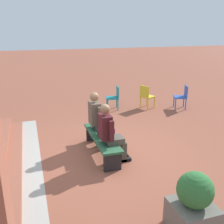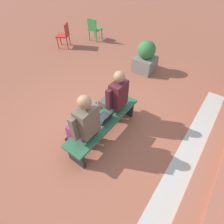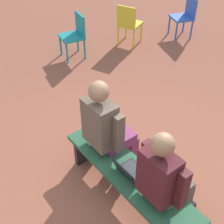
{
  "view_description": "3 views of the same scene",
  "coord_description": "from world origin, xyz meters",
  "px_view_note": "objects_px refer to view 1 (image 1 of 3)",
  "views": [
    {
      "loc": [
        -5.33,
        1.53,
        2.84
      ],
      "look_at": [
        -0.02,
        -0.19,
        1.01
      ],
      "focal_mm": 42.0,
      "sensor_mm": 36.0,
      "label": 1
    },
    {
      "loc": [
        1.77,
        1.53,
        2.93
      ],
      "look_at": [
        0.23,
        0.4,
        1.04
      ],
      "focal_mm": 28.0,
      "sensor_mm": 36.0,
      "label": 2
    },
    {
      "loc": [
        -1.58,
        1.53,
        3.03
      ],
      "look_at": [
        0.53,
        -0.12,
        0.86
      ],
      "focal_mm": 50.0,
      "sensor_mm": 36.0,
      "label": 3
    }
  ],
  "objects_px": {
    "person_student": "(110,132)",
    "plastic_chair_foreground": "(114,96)",
    "planter": "(193,205)",
    "plastic_chair_near_bench_left": "(146,95)",
    "person_adult": "(99,118)",
    "laptop": "(101,134)",
    "plastic_chair_near_bench_right": "(182,95)",
    "bench": "(102,140)"
  },
  "relations": [
    {
      "from": "bench",
      "to": "laptop",
      "type": "bearing_deg",
      "value": 152.88
    },
    {
      "from": "person_student",
      "to": "plastic_chair_near_bench_right",
      "type": "xyz_separation_m",
      "value": [
        2.97,
        -3.67,
        -0.23
      ]
    },
    {
      "from": "plastic_chair_foreground",
      "to": "plastic_chair_near_bench_right",
      "type": "bearing_deg",
      "value": -105.82
    },
    {
      "from": "laptop",
      "to": "planter",
      "type": "distance_m",
      "value": 2.78
    },
    {
      "from": "laptop",
      "to": "plastic_chair_near_bench_left",
      "type": "xyz_separation_m",
      "value": [
        3.0,
        -2.52,
        -0.02
      ]
    },
    {
      "from": "plastic_chair_near_bench_left",
      "to": "plastic_chair_near_bench_right",
      "type": "bearing_deg",
      "value": -109.29
    },
    {
      "from": "bench",
      "to": "plastic_chair_foreground",
      "type": "height_order",
      "value": "plastic_chair_foreground"
    },
    {
      "from": "plastic_chair_near_bench_left",
      "to": "plastic_chair_foreground",
      "type": "bearing_deg",
      "value": 78.08
    },
    {
      "from": "person_student",
      "to": "plastic_chair_near_bench_right",
      "type": "distance_m",
      "value": 4.73
    },
    {
      "from": "person_adult",
      "to": "plastic_chair_foreground",
      "type": "relative_size",
      "value": 1.63
    },
    {
      "from": "plastic_chair_near_bench_left",
      "to": "bench",
      "type": "bearing_deg",
      "value": 139.85
    },
    {
      "from": "plastic_chair_near_bench_right",
      "to": "planter",
      "type": "distance_m",
      "value": 6.16
    },
    {
      "from": "plastic_chair_near_bench_right",
      "to": "plastic_chair_foreground",
      "type": "bearing_deg",
      "value": 74.18
    },
    {
      "from": "plastic_chair_near_bench_left",
      "to": "planter",
      "type": "xyz_separation_m",
      "value": [
        -5.71,
        1.94,
        -0.04
      ]
    },
    {
      "from": "person_student",
      "to": "laptop",
      "type": "bearing_deg",
      "value": 11.09
    },
    {
      "from": "person_student",
      "to": "plastic_chair_near_bench_right",
      "type": "bearing_deg",
      "value": -50.99
    },
    {
      "from": "laptop",
      "to": "planter",
      "type": "height_order",
      "value": "planter"
    },
    {
      "from": "plastic_chair_near_bench_left",
      "to": "planter",
      "type": "distance_m",
      "value": 6.03
    },
    {
      "from": "bench",
      "to": "plastic_chair_near_bench_left",
      "type": "xyz_separation_m",
      "value": [
        2.98,
        -2.51,
        0.13
      ]
    },
    {
      "from": "person_adult",
      "to": "planter",
      "type": "distance_m",
      "value": 3.25
    },
    {
      "from": "plastic_chair_near_bench_right",
      "to": "person_student",
      "type": "bearing_deg",
      "value": 129.01
    },
    {
      "from": "person_adult",
      "to": "plastic_chair_near_bench_left",
      "type": "bearing_deg",
      "value": -44.17
    },
    {
      "from": "person_student",
      "to": "planter",
      "type": "xyz_separation_m",
      "value": [
        -2.31,
        -0.51,
        -0.28
      ]
    },
    {
      "from": "person_student",
      "to": "person_adult",
      "type": "distance_m",
      "value": 0.89
    },
    {
      "from": "laptop",
      "to": "planter",
      "type": "relative_size",
      "value": 0.34
    },
    {
      "from": "person_adult",
      "to": "bench",
      "type": "bearing_deg",
      "value": 171.5
    },
    {
      "from": "person_adult",
      "to": "plastic_chair_foreground",
      "type": "distance_m",
      "value": 3.06
    },
    {
      "from": "bench",
      "to": "person_adult",
      "type": "xyz_separation_m",
      "value": [
        0.46,
        -0.07,
        0.37
      ]
    },
    {
      "from": "person_adult",
      "to": "planter",
      "type": "xyz_separation_m",
      "value": [
        -3.2,
        -0.51,
        -0.29
      ]
    },
    {
      "from": "plastic_chair_near_bench_left",
      "to": "plastic_chair_near_bench_right",
      "type": "xyz_separation_m",
      "value": [
        -0.43,
        -1.22,
        0.0
      ]
    },
    {
      "from": "plastic_chair_foreground",
      "to": "plastic_chair_near_bench_right",
      "type": "distance_m",
      "value": 2.45
    },
    {
      "from": "plastic_chair_foreground",
      "to": "person_student",
      "type": "bearing_deg",
      "value": 160.12
    },
    {
      "from": "plastic_chair_near_bench_right",
      "to": "bench",
      "type": "bearing_deg",
      "value": 124.3
    },
    {
      "from": "bench",
      "to": "planter",
      "type": "xyz_separation_m",
      "value": [
        -2.74,
        -0.58,
        0.08
      ]
    },
    {
      "from": "plastic_chair_near_bench_left",
      "to": "planter",
      "type": "height_order",
      "value": "planter"
    },
    {
      "from": "person_student",
      "to": "plastic_chair_foreground",
      "type": "relative_size",
      "value": 1.58
    },
    {
      "from": "bench",
      "to": "planter",
      "type": "bearing_deg",
      "value": -168.11
    },
    {
      "from": "person_student",
      "to": "plastic_chair_foreground",
      "type": "bearing_deg",
      "value": -19.88
    },
    {
      "from": "bench",
      "to": "plastic_chair_near_bench_left",
      "type": "relative_size",
      "value": 2.14
    },
    {
      "from": "person_student",
      "to": "planter",
      "type": "height_order",
      "value": "person_student"
    },
    {
      "from": "person_student",
      "to": "plastic_chair_foreground",
      "type": "height_order",
      "value": "person_student"
    },
    {
      "from": "plastic_chair_foreground",
      "to": "plastic_chair_near_bench_left",
      "type": "xyz_separation_m",
      "value": [
        -0.24,
        -1.13,
        0.0
      ]
    }
  ]
}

